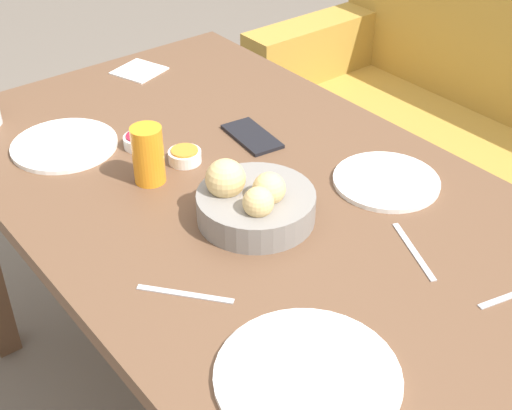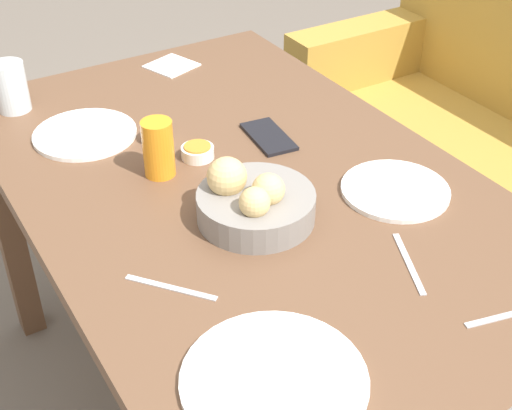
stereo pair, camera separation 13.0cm
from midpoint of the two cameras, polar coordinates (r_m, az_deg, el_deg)
name	(u,v)px [view 1 (the left image)]	position (r m, az deg, el deg)	size (l,w,h in m)	color
dining_table	(260,237)	(1.43, -2.26, -2.66)	(1.52, 0.85, 0.75)	brown
couch	(483,170)	(2.36, 16.20, 2.69)	(1.50, 0.70, 0.89)	#B28938
bread_basket	(254,202)	(1.30, -3.08, 0.16)	(0.22, 0.22, 0.11)	gray
plate_near_left	(64,145)	(1.61, -17.36, 4.53)	(0.23, 0.23, 0.01)	white
plate_near_right	(308,376)	(1.03, 0.45, -13.71)	(0.27, 0.27, 0.01)	white
plate_far_center	(386,181)	(1.43, 7.83, 1.83)	(0.21, 0.21, 0.01)	white
juice_glass	(148,155)	(1.42, -11.25, 3.87)	(0.06, 0.06, 0.12)	orange
jam_bowl_berry	(140,141)	(1.56, -11.67, 4.97)	(0.07, 0.07, 0.03)	white
jam_bowl_honey	(185,156)	(1.49, -8.22, 3.83)	(0.07, 0.07, 0.03)	white
fork_silver	(414,251)	(1.26, 9.62, -3.76)	(0.15, 0.08, 0.00)	#B7B7BC
knife_silver	(185,294)	(1.17, -8.91, -7.19)	(0.13, 0.11, 0.00)	#B7B7BC
spoon_coffee	(510,296)	(1.20, 16.74, -7.13)	(0.04, 0.12, 0.00)	#B7B7BC
napkin	(139,71)	(1.91, -11.30, 10.43)	(0.14, 0.14, 0.00)	white
cell_phone	(252,136)	(1.57, -2.71, 5.44)	(0.16, 0.09, 0.01)	black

